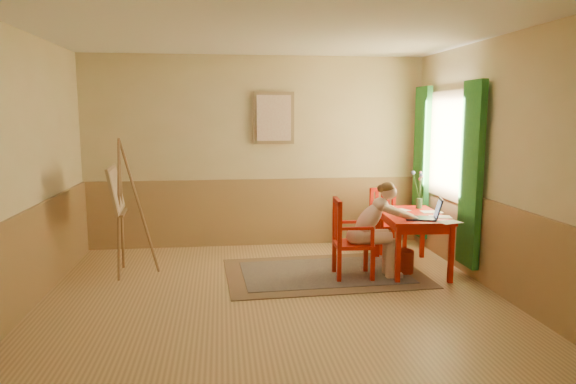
{
  "coord_description": "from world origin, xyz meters",
  "views": [
    {
      "loc": [
        -0.52,
        -5.51,
        1.96
      ],
      "look_at": [
        0.25,
        0.55,
        1.05
      ],
      "focal_mm": 32.8,
      "sensor_mm": 36.0,
      "label": 1
    }
  ],
  "objects": [
    {
      "name": "room",
      "position": [
        0.0,
        0.0,
        1.4
      ],
      "size": [
        5.04,
        4.54,
        2.84
      ],
      "color": "tan",
      "rests_on": "ground"
    },
    {
      "name": "wainscot",
      "position": [
        0.0,
        0.8,
        0.5
      ],
      "size": [
        5.0,
        4.5,
        1.0
      ],
      "color": "#A98556",
      "rests_on": "room"
    },
    {
      "name": "window",
      "position": [
        2.42,
        1.1,
        1.35
      ],
      "size": [
        0.12,
        2.01,
        2.2
      ],
      "color": "white",
      "rests_on": "room"
    },
    {
      "name": "wall_portrait",
      "position": [
        0.25,
        2.2,
        1.9
      ],
      "size": [
        0.6,
        0.05,
        0.76
      ],
      "color": "#90744D",
      "rests_on": "room"
    },
    {
      "name": "rug",
      "position": [
        0.71,
        0.68,
        0.01
      ],
      "size": [
        2.47,
        1.7,
        0.02
      ],
      "color": "#8C7251",
      "rests_on": "room"
    },
    {
      "name": "table",
      "position": [
        1.84,
        0.71,
        0.63
      ],
      "size": [
        0.81,
        1.25,
        0.72
      ],
      "color": "red",
      "rests_on": "room"
    },
    {
      "name": "chair_left",
      "position": [
        0.98,
        0.48,
        0.48
      ],
      "size": [
        0.47,
        0.45,
        0.96
      ],
      "color": "red",
      "rests_on": "room"
    },
    {
      "name": "chair_back",
      "position": [
        1.81,
        1.64,
        0.45
      ],
      "size": [
        0.45,
        0.47,
        0.91
      ],
      "color": "red",
      "rests_on": "room"
    },
    {
      "name": "figure",
      "position": [
        1.29,
        0.45,
        0.64
      ],
      "size": [
        0.87,
        0.38,
        1.16
      ],
      "color": "#D6AE8F",
      "rests_on": "room"
    },
    {
      "name": "laptop",
      "position": [
        1.88,
        0.35,
        0.77
      ],
      "size": [
        0.47,
        0.35,
        0.25
      ],
      "color": "#1E2338",
      "rests_on": "table"
    },
    {
      "name": "papers",
      "position": [
        2.02,
        0.59,
        0.72
      ],
      "size": [
        0.66,
        1.05,
        0.0
      ],
      "color": "white",
      "rests_on": "table"
    },
    {
      "name": "vase",
      "position": [
        2.07,
        1.09,
        0.95
      ],
      "size": [
        0.17,
        0.25,
        0.5
      ],
      "color": "#3F724C",
      "rests_on": "table"
    },
    {
      "name": "wastebasket",
      "position": [
        1.68,
        0.57,
        0.15
      ],
      "size": [
        0.32,
        0.32,
        0.29
      ],
      "primitive_type": "cylinder",
      "rotation": [
        0.0,
        0.0,
        -0.19
      ],
      "color": "#A52516",
      "rests_on": "room"
    },
    {
      "name": "easel",
      "position": [
        -1.76,
        0.98,
        0.99
      ],
      "size": [
        0.58,
        0.75,
        1.68
      ],
      "color": "olive",
      "rests_on": "room"
    }
  ]
}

